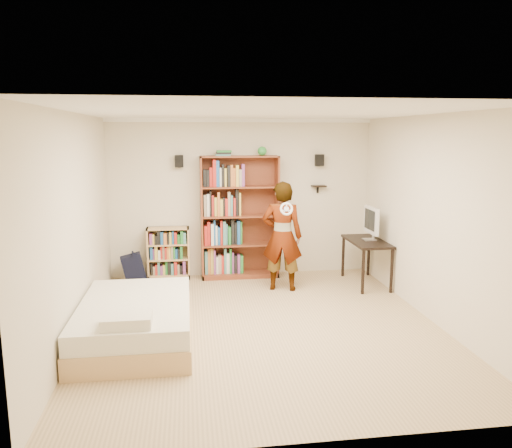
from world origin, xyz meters
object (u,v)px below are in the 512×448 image
at_px(person, 282,236).
at_px(tall_bookshelf, 240,217).
at_px(computer_desk, 366,262).
at_px(daybed, 135,316).
at_px(low_bookshelf, 169,253).

bearing_deg(person, tall_bookshelf, -38.61).
bearing_deg(computer_desk, tall_bookshelf, 160.51).
relative_size(tall_bookshelf, computer_desk, 1.93).
xyz_separation_m(tall_bookshelf, person, (0.58, -0.81, -0.18)).
distance_m(computer_desk, daybed, 3.97).
bearing_deg(low_bookshelf, person, -25.69).
distance_m(tall_bookshelf, person, 1.01).
distance_m(tall_bookshelf, daybed, 3.04).
bearing_deg(daybed, tall_bookshelf, 58.88).
height_order(tall_bookshelf, daybed, tall_bookshelf).
relative_size(low_bookshelf, person, 0.51).
bearing_deg(computer_desk, low_bookshelf, 166.57).
height_order(tall_bookshelf, computer_desk, tall_bookshelf).
xyz_separation_m(computer_desk, daybed, (-3.54, -1.81, -0.07)).
xyz_separation_m(daybed, person, (2.11, 1.72, 0.57)).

